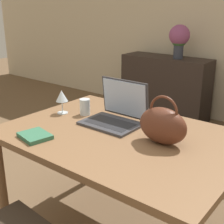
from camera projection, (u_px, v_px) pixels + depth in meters
name	position (u px, v px, depth m)	size (l,w,h in m)	color
dining_table	(120.00, 145.00, 1.88)	(1.40, 1.00, 0.76)	brown
sideboard	(165.00, 87.00, 4.27)	(1.20, 0.40, 0.83)	#332823
laptop	(117.00, 112.00, 2.01)	(0.36, 0.30, 0.27)	#38383D
drinking_glass	(85.00, 107.00, 2.15)	(0.07, 0.07, 0.11)	silver
wine_glass	(62.00, 97.00, 2.16)	(0.08, 0.08, 0.17)	silver
handbag	(163.00, 125.00, 1.69)	(0.28, 0.14, 0.27)	#592D1E
flower_vase	(179.00, 38.00, 3.91)	(0.26, 0.26, 0.43)	#333847
book	(35.00, 136.00, 1.79)	(0.20, 0.18, 0.02)	#336B4C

